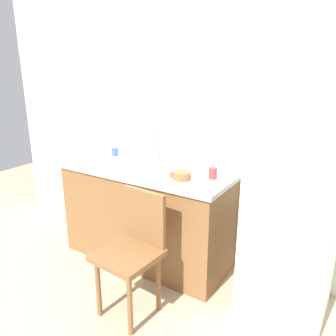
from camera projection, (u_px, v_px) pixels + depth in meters
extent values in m
plane|color=tan|center=(142.00, 314.00, 2.42)|extent=(8.00, 8.00, 0.00)
cube|color=silver|center=(209.00, 111.00, 2.82)|extent=(4.80, 0.10, 2.70)
cube|color=brown|center=(148.00, 216.00, 3.02)|extent=(1.49, 0.60, 0.83)
cube|color=#B7B7BC|center=(147.00, 170.00, 2.89)|extent=(1.53, 0.64, 0.04)
cylinder|color=#B7B7BC|center=(156.00, 145.00, 3.08)|extent=(0.02, 0.02, 0.29)
cube|color=silver|center=(292.00, 224.00, 2.32)|extent=(0.58, 0.60, 1.32)
cylinder|color=brown|center=(98.00, 288.00, 2.34)|extent=(0.04, 0.04, 0.45)
cylinder|color=brown|center=(130.00, 306.00, 2.17)|extent=(0.04, 0.04, 0.45)
cylinder|color=brown|center=(128.00, 268.00, 2.57)|extent=(0.04, 0.04, 0.45)
cylinder|color=brown|center=(158.00, 283.00, 2.40)|extent=(0.04, 0.04, 0.45)
cube|color=brown|center=(128.00, 255.00, 2.30)|extent=(0.43, 0.43, 0.04)
cube|color=brown|center=(144.00, 217.00, 2.38)|extent=(0.36, 0.06, 0.40)
cube|color=white|center=(161.00, 170.00, 2.74)|extent=(0.28, 0.20, 0.05)
cylinder|color=#B25B33|center=(182.00, 176.00, 2.58)|extent=(0.14, 0.14, 0.06)
cylinder|color=red|center=(213.00, 173.00, 2.60)|extent=(0.06, 0.06, 0.09)
cylinder|color=blue|center=(115.00, 152.00, 3.25)|extent=(0.06, 0.06, 0.08)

